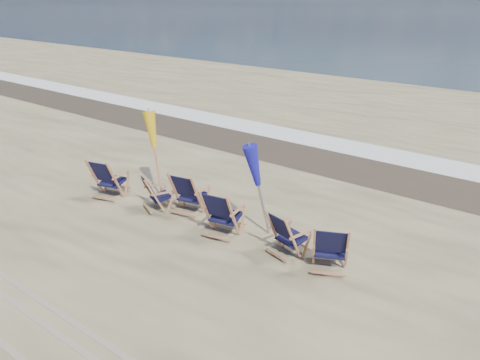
{
  "coord_description": "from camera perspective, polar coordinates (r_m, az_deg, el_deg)",
  "views": [
    {
      "loc": [
        5.66,
        -5.29,
        4.77
      ],
      "look_at": [
        0.0,
        2.2,
        0.9
      ],
      "focal_mm": 35.0,
      "sensor_mm": 36.0,
      "label": 1
    }
  ],
  "objects": [
    {
      "name": "tire_tracks",
      "position": [
        7.8,
        -23.89,
        -17.51
      ],
      "size": [
        80.0,
        1.3,
        0.01
      ],
      "primitive_type": null,
      "color": "gray",
      "rests_on": "ground"
    },
    {
      "name": "beach_chair_1",
      "position": [
        10.58,
        -10.38,
        -2.07
      ],
      "size": [
        0.79,
        0.83,
        0.9
      ],
      "primitive_type": null,
      "rotation": [
        0.0,
        0.0,
        2.72
      ],
      "color": "black",
      "rests_on": "ground"
    },
    {
      "name": "umbrella_yellow",
      "position": [
        11.08,
        -10.36,
        5.48
      ],
      "size": [
        0.3,
        0.3,
        2.14
      ],
      "color": "#B0734E",
      "rests_on": "ground"
    },
    {
      "name": "beach_chair_2",
      "position": [
        10.28,
        -5.24,
        -2.0
      ],
      "size": [
        0.81,
        0.88,
        1.07
      ],
      "primitive_type": null,
      "rotation": [
        0.0,
        0.0,
        3.32
      ],
      "color": "black",
      "rests_on": "ground"
    },
    {
      "name": "beach_chair_3",
      "position": [
        9.28,
        -0.91,
        -4.62
      ],
      "size": [
        0.84,
        0.91,
        1.11
      ],
      "primitive_type": null,
      "rotation": [
        0.0,
        0.0,
        3.32
      ],
      "color": "black",
      "rests_on": "ground"
    },
    {
      "name": "wet_sand_strip",
      "position": [
        14.17,
        11.29,
        2.31
      ],
      "size": [
        200.0,
        2.6,
        0.0
      ],
      "primitive_type": "cube",
      "color": "#42362A",
      "rests_on": "ground"
    },
    {
      "name": "beach_chair_4",
      "position": [
        8.66,
        6.42,
        -7.37
      ],
      "size": [
        0.78,
        0.84,
        0.98
      ],
      "primitive_type": null,
      "rotation": [
        0.0,
        0.0,
        2.88
      ],
      "color": "black",
      "rests_on": "ground"
    },
    {
      "name": "umbrella_blue",
      "position": [
        9.21,
        2.58,
        1.4
      ],
      "size": [
        0.3,
        0.3,
        1.98
      ],
      "color": "#A5A5AD",
      "rests_on": "ground"
    },
    {
      "name": "beach_chair_5",
      "position": [
        8.45,
        12.91,
        -8.5
      ],
      "size": [
        0.91,
        0.95,
        1.02
      ],
      "primitive_type": null,
      "rotation": [
        0.0,
        0.0,
        3.58
      ],
      "color": "black",
      "rests_on": "ground"
    },
    {
      "name": "beach_chair_0",
      "position": [
        11.42,
        -15.01,
        -0.11
      ],
      "size": [
        0.87,
        0.93,
        1.09
      ],
      "primitive_type": null,
      "rotation": [
        0.0,
        0.0,
        3.39
      ],
      "color": "black",
      "rests_on": "ground"
    },
    {
      "name": "surf_foam",
      "position": [
        15.47,
        13.78,
        3.81
      ],
      "size": [
        200.0,
        1.4,
        0.01
      ],
      "primitive_type": "cube",
      "color": "silver",
      "rests_on": "ground"
    }
  ]
}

